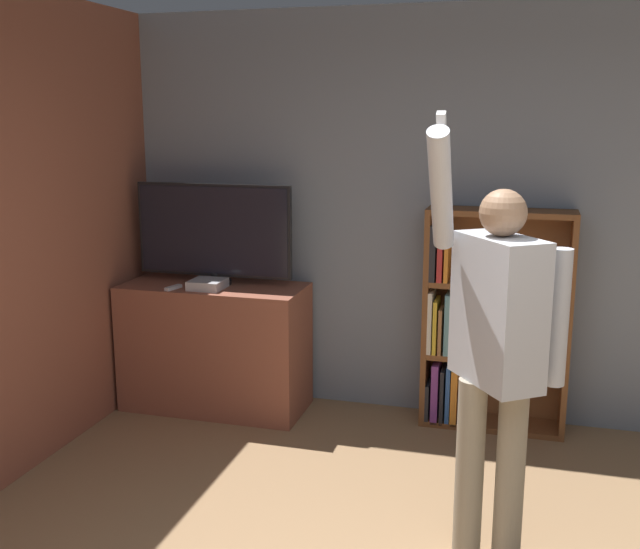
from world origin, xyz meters
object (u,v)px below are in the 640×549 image
object	(u,v)px
television	(214,233)
person	(496,343)
bookshelf	(480,327)
game_console	(208,284)

from	to	relation	value
television	person	distance (m)	2.40
bookshelf	person	xyz separation A→B (m)	(0.16, -1.56, 0.37)
bookshelf	game_console	bearing A→B (deg)	-170.65
person	bookshelf	bearing A→B (deg)	149.93
game_console	person	world-z (taller)	person
television	bookshelf	bearing A→B (deg)	4.84
game_console	person	distance (m)	2.31
bookshelf	person	distance (m)	1.61
game_console	bookshelf	xyz separation A→B (m)	(1.77, 0.29, -0.24)
television	bookshelf	distance (m)	1.87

